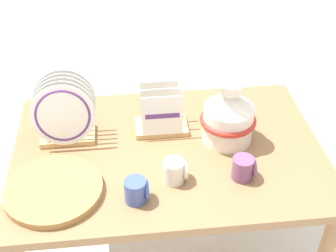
{
  "coord_description": "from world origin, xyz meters",
  "views": [
    {
      "loc": [
        -0.16,
        -1.38,
        1.9
      ],
      "look_at": [
        0.0,
        0.0,
        0.86
      ],
      "focal_mm": 50.0,
      "sensor_mm": 36.0,
      "label": 1
    }
  ],
  "objects_px": {
    "dish_rack_square_plates": "(161,118)",
    "mug_cream_glaze": "(176,171)",
    "mug_cobalt_glaze": "(137,191)",
    "ceramic_vase": "(228,115)",
    "wicker_charger_stack": "(53,190)",
    "dish_rack_round_plates": "(65,114)",
    "mug_plum_glaze": "(244,168)"
  },
  "relations": [
    {
      "from": "mug_cream_glaze",
      "to": "mug_plum_glaze",
      "type": "bearing_deg",
      "value": -2.91
    },
    {
      "from": "mug_plum_glaze",
      "to": "mug_cream_glaze",
      "type": "xyz_separation_m",
      "value": [
        -0.24,
        0.01,
        0.0
      ]
    },
    {
      "from": "ceramic_vase",
      "to": "dish_rack_square_plates",
      "type": "height_order",
      "value": "ceramic_vase"
    },
    {
      "from": "mug_plum_glaze",
      "to": "mug_cream_glaze",
      "type": "distance_m",
      "value": 0.24
    },
    {
      "from": "ceramic_vase",
      "to": "wicker_charger_stack",
      "type": "height_order",
      "value": "ceramic_vase"
    },
    {
      "from": "ceramic_vase",
      "to": "dish_rack_round_plates",
      "type": "distance_m",
      "value": 0.63
    },
    {
      "from": "wicker_charger_stack",
      "to": "mug_cream_glaze",
      "type": "xyz_separation_m",
      "value": [
        0.43,
        0.02,
        0.03
      ]
    },
    {
      "from": "mug_plum_glaze",
      "to": "mug_cobalt_glaze",
      "type": "relative_size",
      "value": 1.0
    },
    {
      "from": "dish_rack_square_plates",
      "to": "mug_cream_glaze",
      "type": "xyz_separation_m",
      "value": [
        0.02,
        -0.31,
        -0.01
      ]
    },
    {
      "from": "mug_cream_glaze",
      "to": "mug_cobalt_glaze",
      "type": "distance_m",
      "value": 0.16
    },
    {
      "from": "ceramic_vase",
      "to": "wicker_charger_stack",
      "type": "distance_m",
      "value": 0.7
    },
    {
      "from": "mug_plum_glaze",
      "to": "dish_rack_round_plates",
      "type": "bearing_deg",
      "value": 154.86
    },
    {
      "from": "dish_rack_square_plates",
      "to": "mug_cream_glaze",
      "type": "relative_size",
      "value": 2.45
    },
    {
      "from": "dish_rack_round_plates",
      "to": "dish_rack_square_plates",
      "type": "xyz_separation_m",
      "value": [
        0.37,
        0.02,
        -0.06
      ]
    },
    {
      "from": "mug_cobalt_glaze",
      "to": "mug_cream_glaze",
      "type": "bearing_deg",
      "value": 29.92
    },
    {
      "from": "mug_cream_glaze",
      "to": "ceramic_vase",
      "type": "bearing_deg",
      "value": 42.81
    },
    {
      "from": "ceramic_vase",
      "to": "wicker_charger_stack",
      "type": "relative_size",
      "value": 0.81
    },
    {
      "from": "mug_plum_glaze",
      "to": "mug_cream_glaze",
      "type": "height_order",
      "value": "same"
    },
    {
      "from": "mug_cobalt_glaze",
      "to": "dish_rack_square_plates",
      "type": "bearing_deg",
      "value": 72.73
    },
    {
      "from": "wicker_charger_stack",
      "to": "dish_rack_round_plates",
      "type": "bearing_deg",
      "value": 83.86
    },
    {
      "from": "dish_rack_round_plates",
      "to": "dish_rack_square_plates",
      "type": "relative_size",
      "value": 1.24
    },
    {
      "from": "mug_cream_glaze",
      "to": "wicker_charger_stack",
      "type": "bearing_deg",
      "value": -177.72
    },
    {
      "from": "dish_rack_round_plates",
      "to": "mug_plum_glaze",
      "type": "bearing_deg",
      "value": -25.14
    },
    {
      "from": "dish_rack_round_plates",
      "to": "wicker_charger_stack",
      "type": "xyz_separation_m",
      "value": [
        -0.03,
        -0.3,
        -0.1
      ]
    },
    {
      "from": "wicker_charger_stack",
      "to": "mug_cobalt_glaze",
      "type": "relative_size",
      "value": 3.95
    },
    {
      "from": "ceramic_vase",
      "to": "mug_plum_glaze",
      "type": "height_order",
      "value": "ceramic_vase"
    },
    {
      "from": "ceramic_vase",
      "to": "mug_cobalt_glaze",
      "type": "xyz_separation_m",
      "value": [
        -0.37,
        -0.29,
        -0.07
      ]
    },
    {
      "from": "dish_rack_round_plates",
      "to": "mug_cream_glaze",
      "type": "bearing_deg",
      "value": -35.98
    },
    {
      "from": "ceramic_vase",
      "to": "wicker_charger_stack",
      "type": "xyz_separation_m",
      "value": [
        -0.66,
        -0.23,
        -0.1
      ]
    },
    {
      "from": "dish_rack_round_plates",
      "to": "wicker_charger_stack",
      "type": "distance_m",
      "value": 0.32
    },
    {
      "from": "wicker_charger_stack",
      "to": "mug_cobalt_glaze",
      "type": "xyz_separation_m",
      "value": [
        0.28,
        -0.06,
        0.03
      ]
    },
    {
      "from": "mug_plum_glaze",
      "to": "mug_cobalt_glaze",
      "type": "bearing_deg",
      "value": -169.76
    }
  ]
}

